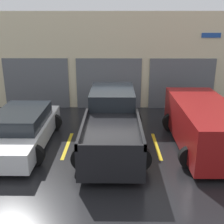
% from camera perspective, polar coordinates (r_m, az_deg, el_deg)
% --- Properties ---
extents(ground_plane, '(28.00, 28.00, 0.00)m').
position_cam_1_polar(ground_plane, '(11.51, 0.06, -3.53)').
color(ground_plane, black).
extents(shophouse_building, '(16.76, 0.68, 4.64)m').
position_cam_1_polar(shophouse_building, '(14.11, 0.17, 10.19)').
color(shophouse_building, beige).
rests_on(shophouse_building, ground).
extents(pickup_truck, '(2.39, 5.51, 1.71)m').
position_cam_1_polar(pickup_truck, '(10.03, -0.01, -1.95)').
color(pickup_truck, black).
rests_on(pickup_truck, ground).
extents(sedan_white, '(2.28, 4.62, 1.27)m').
position_cam_1_polar(sedan_white, '(10.40, -17.88, -3.35)').
color(sedan_white, white).
rests_on(sedan_white, ground).
extents(sedan_side, '(2.31, 4.88, 1.56)m').
position_cam_1_polar(sedan_side, '(10.23, 18.11, -2.28)').
color(sedan_side, maroon).
rests_on(sedan_side, ground).
extents(parking_stripe_left, '(0.12, 2.20, 0.01)m').
position_cam_1_polar(parking_stripe_left, '(10.22, -9.05, -6.70)').
color(parking_stripe_left, gold).
rests_on(parking_stripe_left, ground).
extents(parking_stripe_centre, '(0.12, 2.20, 0.01)m').
position_cam_1_polar(parking_stripe_centre, '(10.19, 9.02, -6.78)').
color(parking_stripe_centre, gold).
rests_on(parking_stripe_centre, ground).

